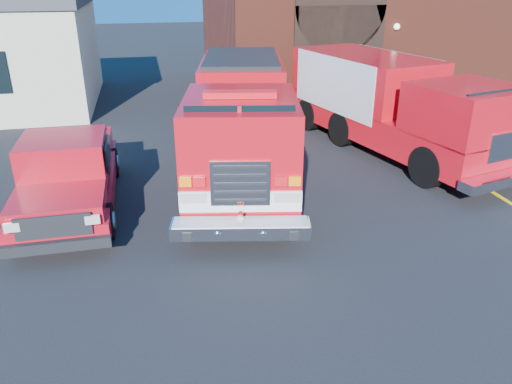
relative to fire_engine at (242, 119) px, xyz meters
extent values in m
plane|color=black|center=(-0.60, -3.32, -1.47)|extent=(100.00, 100.00, 0.00)
cube|color=yellow|center=(5.90, -2.32, -1.47)|extent=(0.12, 3.00, 0.01)
cube|color=yellow|center=(5.90, 0.68, -1.47)|extent=(0.12, 3.00, 0.01)
cube|color=yellow|center=(5.90, 3.68, -1.47)|extent=(0.12, 3.00, 0.01)
cube|color=black|center=(4.90, 5.66, 0.53)|extent=(3.60, 0.12, 4.00)
cylinder|color=black|center=(4.90, 5.66, 2.53)|extent=(3.60, 0.12, 3.60)
cylinder|color=black|center=(-1.64, -2.82, -0.94)|extent=(0.54, 1.10, 1.06)
cylinder|color=black|center=(0.44, -3.23, -0.94)|extent=(0.54, 1.10, 1.06)
cube|color=red|center=(0.00, 0.00, -0.65)|extent=(4.05, 8.96, 0.87)
cube|color=red|center=(0.43, 2.17, 0.45)|extent=(3.18, 4.62, 1.54)
cube|color=red|center=(-0.55, -2.74, 0.50)|extent=(2.96, 3.49, 1.44)
cube|color=black|center=(-0.78, -3.92, 0.89)|extent=(2.09, 0.49, 0.90)
cube|color=red|center=(-0.55, -2.74, 1.30)|extent=(1.57, 0.62, 0.13)
cube|color=white|center=(-0.85, -4.27, -0.46)|extent=(2.37, 0.53, 0.42)
cube|color=silver|center=(-0.85, -4.28, -0.07)|extent=(1.14, 0.28, 0.90)
cube|color=silver|center=(-0.90, -4.53, -0.91)|extent=(2.74, 1.04, 0.27)
cube|color=#B7B7BF|center=(-0.76, 2.40, 0.45)|extent=(0.71, 3.40, 1.25)
cube|color=#B7B7BF|center=(1.62, 1.93, 0.45)|extent=(0.71, 3.40, 1.25)
sphere|color=#D8B189|center=(-0.90, -4.53, -0.70)|extent=(0.15, 0.15, 0.13)
sphere|color=#D8B189|center=(-0.90, -4.54, -0.61)|extent=(0.12, 0.12, 0.10)
sphere|color=#D8B189|center=(-0.94, -4.52, -0.58)|extent=(0.05, 0.05, 0.04)
sphere|color=#D8B189|center=(-0.86, -4.53, -0.58)|extent=(0.05, 0.05, 0.04)
ellipsoid|color=#B60E07|center=(-0.90, -4.53, -0.58)|extent=(0.12, 0.12, 0.06)
cylinder|color=#B60E07|center=(-0.90, -4.54, -0.59)|extent=(0.14, 0.14, 0.01)
cylinder|color=black|center=(-5.21, -3.33, -1.08)|extent=(0.28, 0.78, 0.78)
cylinder|color=black|center=(-3.50, -3.31, -1.08)|extent=(0.28, 0.78, 0.78)
cube|color=#AD0E1B|center=(-4.37, -1.52, -0.94)|extent=(1.99, 5.36, 0.44)
cube|color=#AD0E1B|center=(-4.35, -3.41, -0.55)|extent=(1.80, 1.47, 0.34)
cube|color=#AD0E1B|center=(-4.37, -1.81, -0.16)|extent=(1.80, 1.76, 0.97)
cube|color=#AD0E1B|center=(-4.39, 0.03, -0.55)|extent=(1.81, 2.06, 0.53)
cube|color=black|center=(-4.35, -4.27, -1.03)|extent=(1.98, 0.15, 0.21)
cylinder|color=black|center=(4.43, -2.24, -0.92)|extent=(0.60, 1.14, 1.09)
cylinder|color=black|center=(6.55, -1.72, -0.92)|extent=(0.60, 1.14, 1.09)
cube|color=red|center=(4.83, 0.72, -0.62)|extent=(4.29, 8.31, 0.89)
cube|color=red|center=(4.48, 2.17, 0.52)|extent=(3.59, 5.41, 1.49)
cube|color=red|center=(5.49, -1.98, 0.42)|extent=(2.98, 2.90, 1.29)
cube|color=#B7B7BF|center=(3.26, 1.88, 0.42)|extent=(1.03, 4.06, 1.69)
cube|color=#B7B7BF|center=(5.70, 2.47, 0.42)|extent=(1.03, 4.06, 1.69)
cube|color=silver|center=(5.83, -3.38, -0.92)|extent=(2.71, 1.07, 0.25)
camera|label=1|loc=(-2.46, -12.95, 3.63)|focal=35.00mm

